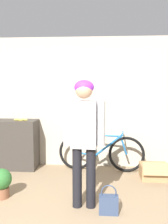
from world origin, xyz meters
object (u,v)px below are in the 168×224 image
at_px(potted_plant, 1,182).
at_px(person, 84,130).
at_px(banana, 21,120).
at_px(bicycle, 101,152).
at_px(cardboard_box, 154,171).
at_px(handbag, 109,204).

bearing_deg(potted_plant, person, -8.94).
bearing_deg(banana, potted_plant, -85.19).
bearing_deg(bicycle, potted_plant, -132.81).
xyz_separation_m(person, cardboard_box, (1.16, 1.17, -0.94)).
xyz_separation_m(bicycle, handbag, (0.12, -1.69, -0.23)).
xyz_separation_m(handbag, potted_plant, (-1.57, 0.37, 0.11)).
xyz_separation_m(person, bicycle, (0.21, 1.51, -0.70)).
distance_m(banana, cardboard_box, 2.68).
distance_m(bicycle, banana, 1.68).
bearing_deg(banana, cardboard_box, -7.50).
relative_size(banana, potted_plant, 0.65).
distance_m(handbag, cardboard_box, 1.58).
bearing_deg(potted_plant, handbag, -13.21).
relative_size(banana, handbag, 0.73).
height_order(person, potted_plant, person).
relative_size(person, potted_plant, 3.96).
bearing_deg(handbag, bicycle, 94.09).
relative_size(bicycle, potted_plant, 3.79).
bearing_deg(bicycle, cardboard_box, -14.92).
distance_m(banana, potted_plant, 1.50).
xyz_separation_m(bicycle, banana, (-1.56, -0.01, 0.62)).
bearing_deg(bicycle, handbag, -80.92).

